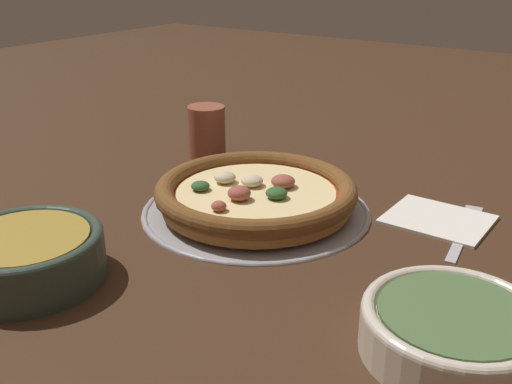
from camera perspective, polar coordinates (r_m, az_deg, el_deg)
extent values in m
plane|color=#3D2616|center=(0.79, 0.00, -1.82)|extent=(3.00, 3.00, 0.00)
cylinder|color=#9E9EA3|center=(0.79, 0.00, -1.71)|extent=(0.29, 0.29, 0.00)
torus|color=#9E9EA3|center=(0.79, 0.00, -1.60)|extent=(0.30, 0.30, 0.01)
cylinder|color=#A86B33|center=(0.78, 0.00, -0.74)|extent=(0.25, 0.25, 0.02)
torus|color=brown|center=(0.78, 0.00, 0.22)|extent=(0.26, 0.26, 0.02)
cylinder|color=#B7381E|center=(0.78, 0.00, -0.08)|extent=(0.22, 0.22, 0.00)
cylinder|color=beige|center=(0.78, 0.00, 0.07)|extent=(0.21, 0.21, 0.00)
ellipsoid|color=beige|center=(0.79, -0.38, 1.08)|extent=(0.04, 0.04, 0.01)
ellipsoid|color=#994C3D|center=(0.75, -1.43, -0.15)|extent=(0.03, 0.03, 0.02)
ellipsoid|color=#2D5628|center=(0.75, 1.96, -0.10)|extent=(0.04, 0.04, 0.01)
ellipsoid|color=#994C3D|center=(0.72, -3.31, -1.42)|extent=(0.03, 0.03, 0.01)
ellipsoid|color=#2D5628|center=(0.78, -5.33, 0.58)|extent=(0.03, 0.03, 0.01)
ellipsoid|color=beige|center=(0.81, -2.90, 1.45)|extent=(0.04, 0.04, 0.01)
ellipsoid|color=#994C3D|center=(0.79, 2.60, 1.03)|extent=(0.04, 0.04, 0.02)
cylinder|color=#334238|center=(0.67, -20.89, -6.02)|extent=(0.16, 0.16, 0.05)
torus|color=#334238|center=(0.66, -21.17, -4.22)|extent=(0.16, 0.16, 0.01)
cylinder|color=olive|center=(0.65, -21.19, -4.07)|extent=(0.13, 0.13, 0.00)
cylinder|color=beige|center=(0.55, 18.22, -12.71)|extent=(0.16, 0.16, 0.04)
torus|color=beige|center=(0.54, 18.47, -11.06)|extent=(0.16, 0.16, 0.01)
cylinder|color=#4C6B3D|center=(0.54, 18.49, -10.88)|extent=(0.13, 0.13, 0.00)
cylinder|color=brown|center=(0.99, -4.71, 5.72)|extent=(0.06, 0.06, 0.09)
cube|color=white|center=(0.79, 16.95, -2.38)|extent=(0.12, 0.11, 0.01)
cube|color=#B7B7BC|center=(0.75, 18.87, -4.24)|extent=(0.03, 0.13, 0.00)
cube|color=#B7B7BC|center=(0.83, 19.88, -1.83)|extent=(0.03, 0.05, 0.00)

